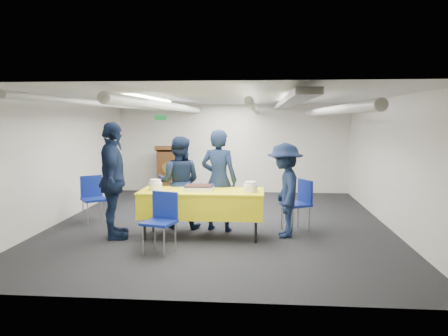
% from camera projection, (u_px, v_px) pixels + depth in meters
% --- Properties ---
extents(ground, '(7.00, 7.00, 0.00)m').
position_uv_depth(ground, '(221.00, 223.00, 8.08)').
color(ground, black).
rests_on(ground, ground).
extents(room_shell, '(6.00, 7.00, 2.30)m').
position_uv_depth(room_shell, '(227.00, 125.00, 8.28)').
color(room_shell, silver).
rests_on(room_shell, ground).
extents(serving_table, '(2.00, 0.80, 0.77)m').
position_uv_depth(serving_table, '(202.00, 203.00, 7.08)').
color(serving_table, black).
rests_on(serving_table, ground).
extents(sheet_cake, '(0.47, 0.36, 0.08)m').
position_uv_depth(sheet_cake, '(199.00, 187.00, 7.11)').
color(sheet_cake, white).
rests_on(sheet_cake, serving_table).
extents(plate_stack_left, '(0.21, 0.21, 0.18)m').
position_uv_depth(plate_stack_left, '(155.00, 185.00, 7.06)').
color(plate_stack_left, white).
rests_on(plate_stack_left, serving_table).
extents(plate_stack_right, '(0.22, 0.22, 0.16)m').
position_uv_depth(plate_stack_right, '(250.00, 187.00, 6.93)').
color(plate_stack_right, white).
rests_on(plate_stack_right, serving_table).
extents(podium, '(0.62, 0.53, 1.25)m').
position_uv_depth(podium, '(169.00, 170.00, 11.16)').
color(podium, brown).
rests_on(podium, ground).
extents(chair_near, '(0.52, 0.52, 0.87)m').
position_uv_depth(chair_near, '(162.00, 216.00, 6.28)').
color(chair_near, gray).
rests_on(chair_near, ground).
extents(chair_right, '(0.57, 0.57, 0.87)m').
position_uv_depth(chair_right, '(300.00, 200.00, 7.55)').
color(chair_right, gray).
rests_on(chair_right, ground).
extents(chair_left, '(0.59, 0.59, 0.87)m').
position_uv_depth(chair_left, '(93.00, 194.00, 8.07)').
color(chair_left, gray).
rests_on(chair_left, ground).
extents(sailor_a, '(0.72, 0.57, 1.75)m').
position_uv_depth(sailor_a, '(219.00, 180.00, 7.47)').
color(sailor_a, black).
rests_on(sailor_a, ground).
extents(sailor_b, '(0.81, 0.64, 1.62)m').
position_uv_depth(sailor_b, '(179.00, 182.00, 7.69)').
color(sailor_b, black).
rests_on(sailor_b, ground).
extents(sailor_c, '(0.75, 1.18, 1.88)m').
position_uv_depth(sailor_c, '(113.00, 181.00, 6.97)').
color(sailor_c, black).
rests_on(sailor_c, ground).
extents(sailor_d, '(0.60, 1.01, 1.54)m').
position_uv_depth(sailor_d, '(285.00, 190.00, 7.08)').
color(sailor_d, black).
rests_on(sailor_d, ground).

